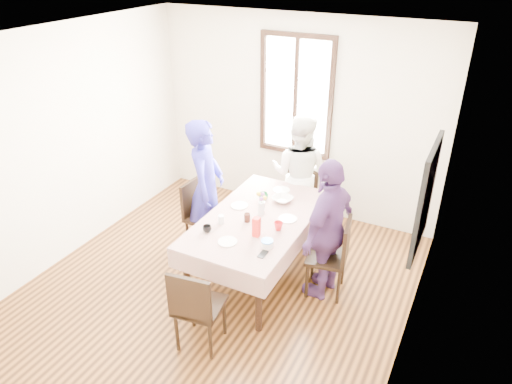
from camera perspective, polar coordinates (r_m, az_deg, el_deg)
ground at (r=5.36m, az=-5.24°, el=-12.17°), size 4.50×4.50×0.00m
back_wall at (r=6.46m, az=4.84°, el=8.93°), size 4.00×0.00×4.00m
right_wall at (r=4.02m, az=19.01°, el=-5.14°), size 0.00×4.50×4.50m
window_frame at (r=6.35m, az=4.88°, el=11.44°), size 1.02×0.06×1.62m
window_pane at (r=6.36m, az=4.91°, el=11.46°), size 0.90×0.02×1.50m
art_poster at (r=4.19m, az=19.87°, el=-0.74°), size 0.04×0.76×0.96m
dining_table at (r=5.42m, az=0.24°, el=-6.57°), size 0.96×1.76×0.75m
tablecloth at (r=5.21m, az=0.25°, el=-3.12°), size 1.08×1.88×0.01m
chair_left at (r=5.83m, az=-6.07°, el=-3.06°), size 0.44×0.44×0.91m
chair_right at (r=5.17m, az=8.54°, el=-7.73°), size 0.49×0.49×0.91m
chair_far at (r=6.32m, az=5.17°, el=-0.40°), size 0.47×0.47×0.91m
chair_near at (r=4.54m, az=-6.81°, el=-13.42°), size 0.48×0.48×0.91m
person_left at (r=5.63m, az=-6.09°, el=0.42°), size 0.59×0.72×1.72m
person_far at (r=6.15m, az=5.22°, el=2.28°), size 0.81×0.65×1.58m
person_right at (r=4.99m, az=8.58°, el=-4.47°), size 0.54×0.99×1.59m
mug_black at (r=4.96m, az=-5.93°, el=-4.45°), size 0.12×0.12×0.07m
mug_flag at (r=4.97m, az=2.72°, el=-4.13°), size 0.14×0.14×0.09m
mug_green at (r=5.53m, az=0.91°, el=-0.53°), size 0.14×0.14×0.09m
serving_bowl at (r=5.51m, az=3.22°, el=-0.89°), size 0.27×0.27×0.06m
juice_carton at (r=4.83m, az=0.05°, el=-4.26°), size 0.07×0.07×0.21m
butter_tub at (r=4.71m, az=1.35°, el=-6.28°), size 0.12×0.12×0.06m
jam_jar at (r=5.11m, az=-1.07°, el=-3.11°), size 0.07×0.07×0.09m
drinking_glass at (r=5.09m, az=-4.23°, el=-3.32°), size 0.07×0.07×0.09m
smartphone at (r=4.61m, az=0.83°, el=-7.53°), size 0.07×0.13×0.01m
flower_vase at (r=5.24m, az=0.68°, el=-1.92°), size 0.07×0.07×0.15m
plate_left at (r=5.42m, az=-2.02°, el=-1.65°), size 0.20×0.20×0.01m
plate_right at (r=5.18m, az=3.87°, el=-3.24°), size 0.20×0.20×0.01m
plate_far at (r=5.76m, az=3.11°, el=0.23°), size 0.20×0.20×0.01m
plate_near at (r=4.80m, az=-3.45°, el=-6.01°), size 0.20×0.20×0.01m
butter_lid at (r=4.69m, az=1.36°, el=-5.91°), size 0.12×0.12×0.01m
flower_bunch at (r=5.18m, az=0.69°, el=-0.74°), size 0.09×0.09×0.10m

